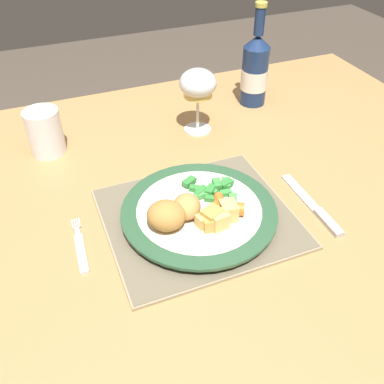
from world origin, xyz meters
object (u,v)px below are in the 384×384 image
(table_knife, at_px, (316,209))
(drinking_cup, at_px, (45,131))
(fork, at_px, (81,249))
(dining_table, at_px, (158,234))
(wine_glass, at_px, (198,86))
(bottle, at_px, (255,70))
(dinner_plate, at_px, (199,212))

(table_knife, distance_m, drinking_cup, 0.57)
(fork, distance_m, table_knife, 0.42)
(dining_table, xyz_separation_m, drinking_cup, (-0.16, 0.25, 0.13))
(fork, height_order, drinking_cup, drinking_cup)
(wine_glass, xyz_separation_m, drinking_cup, (-0.33, 0.04, -0.06))
(drinking_cup, bearing_deg, table_knife, -41.55)
(table_knife, relative_size, drinking_cup, 1.85)
(dining_table, xyz_separation_m, fork, (-0.15, -0.06, 0.08))
(table_knife, bearing_deg, drinking_cup, 138.45)
(dining_table, distance_m, wine_glass, 0.33)
(fork, height_order, table_knife, table_knife)
(dining_table, xyz_separation_m, table_knife, (0.27, -0.13, 0.08))
(bottle, bearing_deg, drinking_cup, -175.88)
(dinner_plate, height_order, fork, dinner_plate)
(fork, bearing_deg, drinking_cup, 91.57)
(dinner_plate, xyz_separation_m, fork, (-0.21, 0.00, -0.01))
(dining_table, distance_m, drinking_cup, 0.33)
(dinner_plate, bearing_deg, fork, 178.69)
(dinner_plate, distance_m, table_knife, 0.22)
(dining_table, height_order, bottle, bottle)
(dinner_plate, bearing_deg, drinking_cup, 124.20)
(dinner_plate, distance_m, fork, 0.21)
(table_knife, bearing_deg, dining_table, 154.82)
(dinner_plate, bearing_deg, bottle, 50.30)
(fork, bearing_deg, bottle, 34.89)
(table_knife, bearing_deg, dinner_plate, 164.82)
(dining_table, bearing_deg, dinner_plate, -49.80)
(dining_table, height_order, fork, fork)
(dinner_plate, xyz_separation_m, table_knife, (0.21, -0.06, -0.01))
(dining_table, relative_size, fork, 11.81)
(dining_table, bearing_deg, table_knife, -25.18)
(bottle, bearing_deg, dining_table, -140.80)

